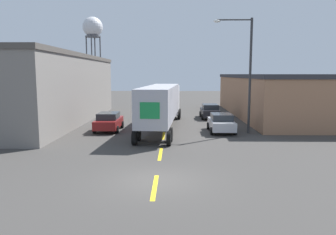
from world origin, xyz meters
TOP-DOWN VIEW (x-y plane):
  - ground_plane at (0.00, 0.00)m, footprint 160.00×160.00m
  - road_centerline at (0.00, 5.05)m, footprint 0.20×15.00m
  - warehouse_left at (-14.32, 18.47)m, footprint 13.06×24.68m
  - warehouse_right at (14.59, 23.55)m, footprint 13.61×24.66m
  - semi_truck at (-0.21, 14.61)m, footprint 3.63×16.21m
  - parked_car_right_mid at (4.76, 12.62)m, footprint 2.08×4.24m
  - parked_car_left_far at (-4.76, 13.19)m, footprint 2.08×4.24m
  - parked_car_right_far at (4.76, 21.27)m, footprint 2.08×4.24m
  - water_tower at (-17.22, 59.60)m, footprint 4.40×4.40m
  - street_lamp at (6.58, 12.22)m, footprint 3.13×0.32m

SIDE VIEW (x-z plane):
  - ground_plane at x=0.00m, z-range 0.00..0.00m
  - road_centerline at x=0.00m, z-range 0.00..0.01m
  - parked_car_right_mid at x=4.76m, z-range 0.02..1.58m
  - parked_car_left_far at x=-4.76m, z-range 0.02..1.58m
  - parked_car_right_far at x=4.76m, z-range 0.02..1.58m
  - semi_truck at x=-0.21m, z-range 0.43..4.25m
  - warehouse_right at x=14.59m, z-range 0.00..4.80m
  - warehouse_left at x=-14.32m, z-range 0.00..6.77m
  - street_lamp at x=6.58m, z-range 0.72..9.92m
  - water_tower at x=-17.22m, z-range 6.01..23.36m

